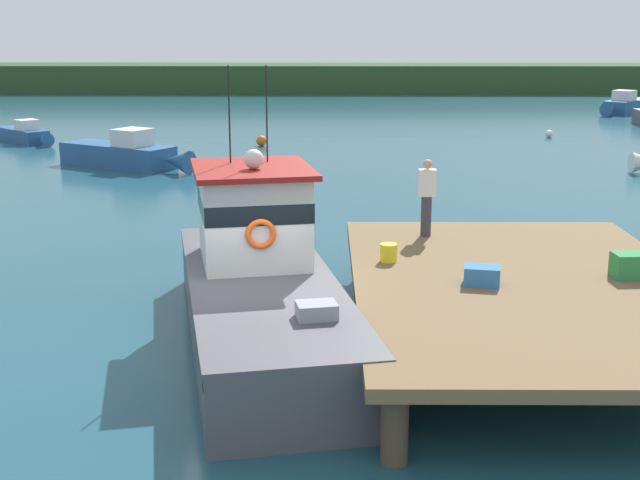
{
  "coord_description": "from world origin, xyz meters",
  "views": [
    {
      "loc": [
        1.31,
        -13.75,
        5.43
      ],
      "look_at": [
        1.2,
        2.04,
        1.4
      ],
      "focal_mm": 46.34,
      "sensor_mm": 36.0,
      "label": 1
    }
  ],
  "objects_px": {
    "moored_boat_mid_harbor": "(126,154)",
    "mooring_buoy_spare_mooring": "(549,134)",
    "deckhand_by_the_boat": "(427,196)",
    "mooring_buoy_inshore": "(261,141)",
    "moored_boat_near_channel": "(25,134)",
    "crate_single_by_cleat": "(482,275)",
    "moored_boat_off_the_point": "(626,105)",
    "bait_bucket": "(389,253)",
    "crate_single_far": "(630,266)",
    "main_fishing_boat": "(258,280)"
  },
  "relations": [
    {
      "from": "mooring_buoy_spare_mooring",
      "to": "crate_single_by_cleat",
      "type": "bearing_deg",
      "value": -106.9
    },
    {
      "from": "crate_single_far",
      "to": "mooring_buoy_inshore",
      "type": "height_order",
      "value": "crate_single_far"
    },
    {
      "from": "deckhand_by_the_boat",
      "to": "moored_boat_off_the_point",
      "type": "distance_m",
      "value": 42.81
    },
    {
      "from": "main_fishing_boat",
      "to": "mooring_buoy_inshore",
      "type": "xyz_separation_m",
      "value": [
        -1.88,
        25.19,
        -0.76
      ]
    },
    {
      "from": "moored_boat_mid_harbor",
      "to": "mooring_buoy_spare_mooring",
      "type": "height_order",
      "value": "moored_boat_mid_harbor"
    },
    {
      "from": "crate_single_far",
      "to": "moored_boat_near_channel",
      "type": "distance_m",
      "value": 33.61
    },
    {
      "from": "mooring_buoy_spare_mooring",
      "to": "bait_bucket",
      "type": "bearing_deg",
      "value": -110.44
    },
    {
      "from": "crate_single_far",
      "to": "deckhand_by_the_boat",
      "type": "bearing_deg",
      "value": 136.94
    },
    {
      "from": "deckhand_by_the_boat",
      "to": "mooring_buoy_spare_mooring",
      "type": "xyz_separation_m",
      "value": [
        9.47,
        25.91,
        -1.86
      ]
    },
    {
      "from": "bait_bucket",
      "to": "crate_single_by_cleat",
      "type": "bearing_deg",
      "value": -43.96
    },
    {
      "from": "crate_single_far",
      "to": "mooring_buoy_inshore",
      "type": "bearing_deg",
      "value": 108.24
    },
    {
      "from": "crate_single_by_cleat",
      "to": "mooring_buoy_spare_mooring",
      "type": "relative_size",
      "value": 1.53
    },
    {
      "from": "main_fishing_boat",
      "to": "bait_bucket",
      "type": "distance_m",
      "value": 2.51
    },
    {
      "from": "moored_boat_off_the_point",
      "to": "moored_boat_mid_harbor",
      "type": "distance_m",
      "value": 36.14
    },
    {
      "from": "bait_bucket",
      "to": "moored_boat_mid_harbor",
      "type": "bearing_deg",
      "value": 117.04
    },
    {
      "from": "deckhand_by_the_boat",
      "to": "crate_single_far",
      "type": "bearing_deg",
      "value": -43.06
    },
    {
      "from": "main_fishing_boat",
      "to": "moored_boat_near_channel",
      "type": "xyz_separation_m",
      "value": [
        -13.68,
        26.39,
        -0.61
      ]
    },
    {
      "from": "crate_single_far",
      "to": "mooring_buoy_spare_mooring",
      "type": "bearing_deg",
      "value": 77.82
    },
    {
      "from": "main_fishing_boat",
      "to": "moored_boat_near_channel",
      "type": "relative_size",
      "value": 2.58
    },
    {
      "from": "moored_boat_near_channel",
      "to": "mooring_buoy_inshore",
      "type": "bearing_deg",
      "value": -5.77
    },
    {
      "from": "crate_single_by_cleat",
      "to": "deckhand_by_the_boat",
      "type": "relative_size",
      "value": 0.37
    },
    {
      "from": "mooring_buoy_inshore",
      "to": "crate_single_far",
      "type": "bearing_deg",
      "value": -71.76
    },
    {
      "from": "bait_bucket",
      "to": "moored_boat_mid_harbor",
      "type": "xyz_separation_m",
      "value": [
        -9.29,
        18.2,
        -0.82
      ]
    },
    {
      "from": "moored_boat_off_the_point",
      "to": "mooring_buoy_spare_mooring",
      "type": "bearing_deg",
      "value": -123.3
    },
    {
      "from": "deckhand_by_the_boat",
      "to": "moored_boat_mid_harbor",
      "type": "xyz_separation_m",
      "value": [
        -10.22,
        16.21,
        -1.51
      ]
    },
    {
      "from": "crate_single_by_cleat",
      "to": "moored_boat_off_the_point",
      "type": "distance_m",
      "value": 45.71
    },
    {
      "from": "bait_bucket",
      "to": "moored_boat_off_the_point",
      "type": "relative_size",
      "value": 0.06
    },
    {
      "from": "main_fishing_boat",
      "to": "bait_bucket",
      "type": "relative_size",
      "value": 29.31
    },
    {
      "from": "crate_single_by_cleat",
      "to": "moored_boat_mid_harbor",
      "type": "xyz_separation_m",
      "value": [
        -10.78,
        19.63,
        -0.81
      ]
    },
    {
      "from": "mooring_buoy_inshore",
      "to": "moored_boat_off_the_point",
      "type": "bearing_deg",
      "value": 35.02
    },
    {
      "from": "deckhand_by_the_boat",
      "to": "mooring_buoy_inshore",
      "type": "height_order",
      "value": "deckhand_by_the_boat"
    },
    {
      "from": "moored_boat_mid_harbor",
      "to": "mooring_buoy_spare_mooring",
      "type": "relative_size",
      "value": 15.35
    },
    {
      "from": "crate_single_by_cleat",
      "to": "mooring_buoy_inshore",
      "type": "xyz_separation_m",
      "value": [
        -5.77,
        26.02,
        -1.11
      ]
    },
    {
      "from": "mooring_buoy_spare_mooring",
      "to": "mooring_buoy_inshore",
      "type": "distance_m",
      "value": 15.05
    },
    {
      "from": "main_fishing_boat",
      "to": "mooring_buoy_spare_mooring",
      "type": "xyz_separation_m",
      "value": [
        12.81,
        28.51,
        -0.81
      ]
    },
    {
      "from": "bait_bucket",
      "to": "mooring_buoy_spare_mooring",
      "type": "height_order",
      "value": "bait_bucket"
    },
    {
      "from": "moored_boat_near_channel",
      "to": "mooring_buoy_spare_mooring",
      "type": "distance_m",
      "value": 26.58
    },
    {
      "from": "bait_bucket",
      "to": "mooring_buoy_inshore",
      "type": "relative_size",
      "value": 0.68
    },
    {
      "from": "moored_boat_mid_harbor",
      "to": "mooring_buoy_inshore",
      "type": "distance_m",
      "value": 8.12
    },
    {
      "from": "mooring_buoy_spare_mooring",
      "to": "mooring_buoy_inshore",
      "type": "xyz_separation_m",
      "value": [
        -14.68,
        -3.32,
        0.05
      ]
    },
    {
      "from": "moored_boat_near_channel",
      "to": "mooring_buoy_spare_mooring",
      "type": "xyz_separation_m",
      "value": [
        26.49,
        2.12,
        -0.2
      ]
    },
    {
      "from": "crate_single_by_cleat",
      "to": "bait_bucket",
      "type": "xyz_separation_m",
      "value": [
        -1.49,
        1.43,
        0.01
      ]
    },
    {
      "from": "deckhand_by_the_boat",
      "to": "moored_boat_mid_harbor",
      "type": "distance_m",
      "value": 19.22
    },
    {
      "from": "moored_boat_near_channel",
      "to": "moored_boat_off_the_point",
      "type": "height_order",
      "value": "moored_boat_off_the_point"
    },
    {
      "from": "crate_single_by_cleat",
      "to": "moored_boat_near_channel",
      "type": "xyz_separation_m",
      "value": [
        -17.58,
        27.21,
        -0.96
      ]
    },
    {
      "from": "moored_boat_near_channel",
      "to": "deckhand_by_the_boat",
      "type": "bearing_deg",
      "value": -54.41
    },
    {
      "from": "crate_single_far",
      "to": "moored_boat_off_the_point",
      "type": "height_order",
      "value": "crate_single_far"
    },
    {
      "from": "bait_bucket",
      "to": "moored_boat_near_channel",
      "type": "height_order",
      "value": "bait_bucket"
    },
    {
      "from": "deckhand_by_the_boat",
      "to": "bait_bucket",
      "type": "bearing_deg",
      "value": -114.99
    },
    {
      "from": "mooring_buoy_spare_mooring",
      "to": "moored_boat_mid_harbor",
      "type": "bearing_deg",
      "value": -153.77
    }
  ]
}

